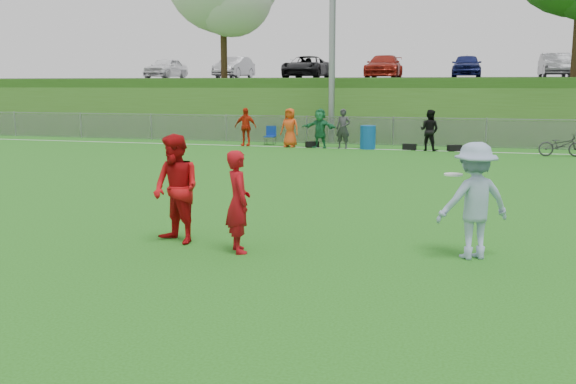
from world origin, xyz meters
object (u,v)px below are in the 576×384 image
(player_red_left, at_px, (238,202))
(player_red_center, at_px, (176,189))
(recycling_bin, at_px, (368,137))
(bicycle, at_px, (561,145))
(player_blue, at_px, (474,201))
(frisbee, at_px, (453,175))

(player_red_left, xyz_separation_m, player_red_center, (-1.24, 0.30, 0.11))
(recycling_bin, distance_m, bicycle, 7.58)
(player_red_left, xyz_separation_m, recycling_bin, (-0.53, 17.51, -0.34))
(player_red_left, bearing_deg, player_blue, -113.53)
(frisbee, bearing_deg, player_blue, -34.09)
(player_red_left, height_order, player_red_center, player_red_center)
(player_red_center, bearing_deg, bicycle, 90.32)
(player_red_center, relative_size, player_blue, 1.03)
(recycling_bin, bearing_deg, player_red_center, -92.36)
(player_red_left, relative_size, player_red_center, 0.89)
(frisbee, height_order, bicycle, frisbee)
(player_red_left, bearing_deg, bicycle, -56.28)
(player_blue, bearing_deg, player_red_left, -18.12)
(player_red_left, distance_m, frisbee, 3.49)
(player_red_center, relative_size, bicycle, 1.14)
(frisbee, distance_m, recycling_bin, 17.11)
(player_red_left, bearing_deg, frisbee, -108.90)
(recycling_bin, bearing_deg, player_red_left, -88.28)
(player_blue, bearing_deg, bicycle, -129.79)
(player_red_center, height_order, frisbee, player_red_center)
(player_red_center, distance_m, recycling_bin, 17.23)
(bicycle, bearing_deg, player_red_center, 145.84)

